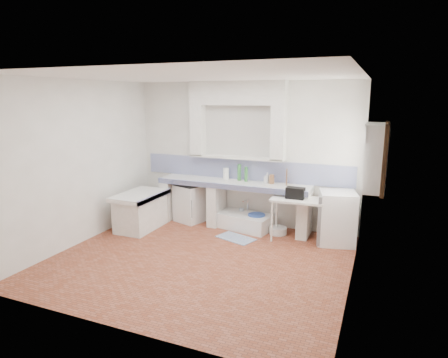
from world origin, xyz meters
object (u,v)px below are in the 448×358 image
at_px(side_table, 297,220).
at_px(fridge, 337,218).
at_px(sink, 244,221).
at_px(stove, 190,203).

height_order(side_table, fridge, fridge).
relative_size(sink, fridge, 1.18).
distance_m(stove, sink, 1.19).
bearing_deg(fridge, side_table, 177.97).
distance_m(sink, side_table, 1.15).
xyz_separation_m(side_table, fridge, (0.66, 0.14, 0.07)).
bearing_deg(stove, fridge, 15.58).
height_order(stove, sink, stove).
xyz_separation_m(stove, side_table, (2.25, -0.26, 0.01)).
height_order(sink, fridge, fridge).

